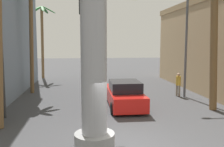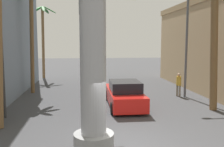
{
  "view_description": "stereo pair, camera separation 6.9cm",
  "coord_description": "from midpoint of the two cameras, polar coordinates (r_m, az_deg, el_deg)",
  "views": [
    {
      "loc": [
        -1.64,
        -8.52,
        3.75
      ],
      "look_at": [
        0.0,
        4.82,
        2.12
      ],
      "focal_mm": 40.0,
      "sensor_mm": 36.0,
      "label": 1
    },
    {
      "loc": [
        -1.57,
        -8.53,
        3.75
      ],
      "look_at": [
        0.0,
        4.82,
        2.12
      ],
      "focal_mm": 40.0,
      "sensor_mm": 36.0,
      "label": 2
    }
  ],
  "objects": [
    {
      "name": "traffic_light_mast",
      "position": [
        13.12,
        -18.38,
        8.76
      ],
      "size": [
        4.69,
        0.32,
        6.1
      ],
      "color": "#333333",
      "rests_on": "ground"
    },
    {
      "name": "ground_plane",
      "position": [
        18.97,
        -2.02,
        -4.48
      ],
      "size": [
        89.88,
        89.88,
        0.0
      ],
      "primitive_type": "plane",
      "color": "#424244"
    },
    {
      "name": "car_lead",
      "position": [
        14.99,
        2.66,
        -4.81
      ],
      "size": [
        2.03,
        5.03,
        1.56
      ],
      "color": "black",
      "rests_on": "ground"
    },
    {
      "name": "pedestrian_mid_right",
      "position": [
        18.26,
        14.81,
        -2.08
      ],
      "size": [
        0.48,
        0.48,
        1.66
      ],
      "color": "gray",
      "rests_on": "ground"
    },
    {
      "name": "palm_tree_mid_left",
      "position": [
        19.46,
        -17.9,
        10.96
      ],
      "size": [
        2.46,
        2.5,
        7.8
      ],
      "color": "brown",
      "rests_on": "ground"
    },
    {
      "name": "palm_tree_far_left",
      "position": [
        27.78,
        -15.73,
        9.15
      ],
      "size": [
        2.72,
        2.86,
        7.66
      ],
      "color": "brown",
      "rests_on": "ground"
    },
    {
      "name": "street_lamp",
      "position": [
        17.86,
        15.58,
        8.55
      ],
      "size": [
        2.24,
        0.28,
        7.22
      ],
      "color": "#59595E",
      "rests_on": "ground"
    },
    {
      "name": "neon_sign_pole",
      "position": [
        8.26,
        -4.46,
        12.55
      ],
      "size": [
        2.89,
        1.38,
        10.5
      ],
      "color": "#9E9EA3",
      "rests_on": "ground"
    },
    {
      "name": "palm_tree_near_right",
      "position": [
        15.01,
        22.18,
        10.7
      ],
      "size": [
        3.2,
        3.19,
        7.86
      ],
      "color": "brown",
      "rests_on": "ground"
    }
  ]
}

